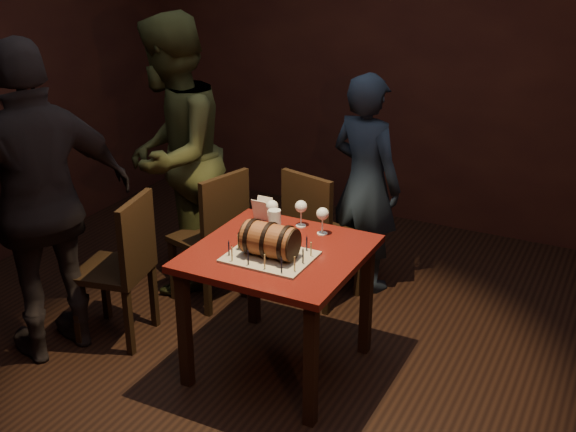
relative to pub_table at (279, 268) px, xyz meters
The scene contains 16 objects.
room_shell 0.76m from the pub_table, 151.89° to the right, with size 5.04×5.04×2.80m.
pub_table is the anchor object (origin of this frame).
cake_board 0.16m from the pub_table, 87.81° to the right, with size 0.45×0.35×0.01m, color #A19582.
barrel_cake 0.24m from the pub_table, 88.15° to the right, with size 0.34×0.20×0.20m.
birthday_candles 0.19m from the pub_table, 87.81° to the right, with size 0.40×0.30×0.09m.
wine_glass_left 0.41m from the pub_table, 124.12° to the left, with size 0.07×0.07×0.16m.
wine_glass_mid 0.42m from the pub_table, 95.83° to the left, with size 0.07×0.07×0.16m.
wine_glass_right 0.40m from the pub_table, 68.29° to the left, with size 0.07×0.07×0.16m.
pint_of_ale 0.28m from the pub_table, 123.74° to the left, with size 0.07×0.07×0.15m.
menu_card 0.48m from the pub_table, 130.57° to the left, with size 0.10×0.05×0.13m, color white, non-canonical shape.
chair_back 0.83m from the pub_table, 100.36° to the left, with size 0.49×0.49×0.93m.
chair_left_rear 0.89m from the pub_table, 145.79° to the left, with size 0.49×0.49×0.93m.
chair_left_front 0.99m from the pub_table, behind, with size 0.47×0.47×0.93m.
person_back 1.20m from the pub_table, 88.22° to the left, with size 0.55×0.36×1.51m, color #192232.
person_left_rear 1.34m from the pub_table, 150.88° to the left, with size 0.91×0.71×1.88m, color #393E1F.
person_left_front 1.38m from the pub_table, 161.94° to the right, with size 1.09×0.46×1.87m, color black.
Camera 1 is at (1.71, -3.11, 2.43)m, focal length 45.00 mm.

